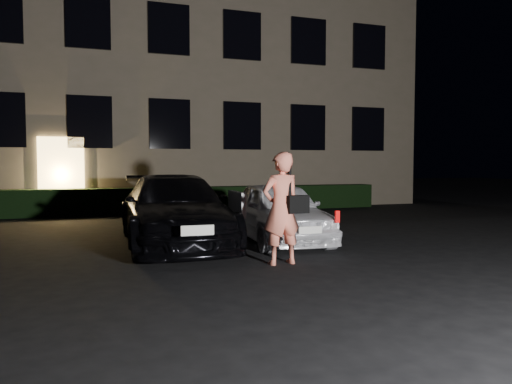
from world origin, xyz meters
name	(u,v)px	position (x,y,z in m)	size (l,w,h in m)	color
ground	(303,283)	(0.00, 0.00, 0.00)	(80.00, 80.00, 0.00)	black
building	(153,59)	(0.00, 14.99, 6.00)	(20.00, 8.11, 12.00)	#6D624D
hedge	(173,200)	(0.00, 10.50, 0.42)	(15.00, 0.70, 0.85)	black
sedan	(175,210)	(-1.11, 3.82, 0.71)	(2.17, 5.03, 1.42)	black
hatch	(278,211)	(1.03, 3.49, 0.64)	(1.78, 3.87, 1.28)	white
man	(282,208)	(0.20, 1.27, 0.92)	(0.80, 0.52, 1.84)	#FF8165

